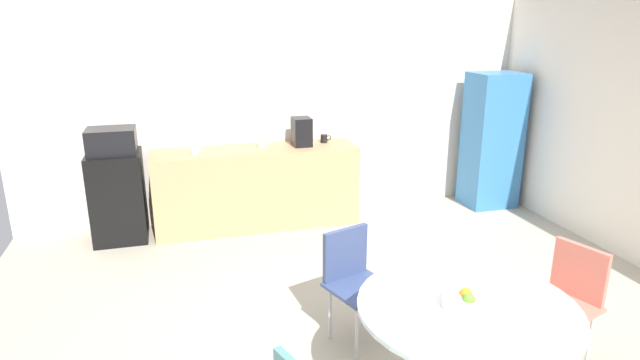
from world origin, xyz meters
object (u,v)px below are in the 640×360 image
at_px(round_table, 466,323).
at_px(mug_red, 262,143).
at_px(chair_coral, 569,291).
at_px(mini_fridge, 118,197).
at_px(mug_green, 324,138).
at_px(microwave, 112,141).
at_px(locker_cabinet, 492,141).
at_px(fruit_bowl, 465,302).
at_px(coffee_maker, 302,132).
at_px(chair_navy, 353,272).
at_px(mug_white, 195,150).

bearing_deg(round_table, mug_red, 99.29).
xyz_separation_m(chair_coral, mug_red, (-1.55, 3.11, 0.43)).
relative_size(mini_fridge, mug_green, 7.36).
bearing_deg(microwave, mini_fridge, 180.00).
bearing_deg(mini_fridge, locker_cabinet, -1.30).
relative_size(locker_cabinet, round_table, 1.34).
relative_size(chair_coral, fruit_bowl, 3.39).
bearing_deg(chair_coral, microwave, 135.35).
height_order(fruit_bowl, coffee_maker, coffee_maker).
xyz_separation_m(mini_fridge, chair_coral, (3.11, -3.07, 0.05)).
bearing_deg(round_table, coffee_maker, 91.93).
bearing_deg(chair_coral, chair_navy, 153.48).
xyz_separation_m(locker_cabinet, chair_navy, (-2.62, -2.31, -0.31)).
height_order(chair_coral, fruit_bowl, fruit_bowl).
xyz_separation_m(chair_navy, mug_white, (-0.96, 2.35, 0.43)).
height_order(chair_navy, mug_white, mug_white).
xyz_separation_m(microwave, fruit_bowl, (2.09, -3.42, -0.29)).
height_order(fruit_bowl, mug_red, mug_red).
bearing_deg(mug_red, coffee_maker, -5.54).
bearing_deg(chair_coral, fruit_bowl, -161.16).
bearing_deg(mug_green, mug_white, -174.44).
bearing_deg(fruit_bowl, locker_cabinet, 55.01).
height_order(locker_cabinet, mug_white, locker_cabinet).
height_order(mug_white, mug_red, same).
distance_m(mini_fridge, locker_cabinet, 4.42).
distance_m(microwave, mug_white, 0.84).
bearing_deg(locker_cabinet, coffee_maker, 177.61).
height_order(locker_cabinet, fruit_bowl, locker_cabinet).
bearing_deg(mini_fridge, mug_red, 1.59).
distance_m(mini_fridge, mug_white, 0.95).
xyz_separation_m(chair_coral, mug_white, (-2.28, 3.00, 0.43)).
distance_m(mini_fridge, round_table, 4.00).
distance_m(mini_fridge, coffee_maker, 2.09).
bearing_deg(fruit_bowl, mug_white, 110.63).
bearing_deg(microwave, fruit_bowl, -58.58).
bearing_deg(coffee_maker, locker_cabinet, -2.39).
relative_size(chair_coral, mug_red, 6.43).
bearing_deg(mug_green, locker_cabinet, -4.85).
xyz_separation_m(microwave, mug_white, (0.82, -0.06, -0.13)).
relative_size(mug_red, coffee_maker, 0.40).
relative_size(microwave, mug_white, 3.72).
relative_size(microwave, locker_cabinet, 0.29).
relative_size(mini_fridge, locker_cabinet, 0.57).
relative_size(locker_cabinet, coffee_maker, 5.19).
bearing_deg(chair_navy, mug_green, 78.46).
bearing_deg(locker_cabinet, mini_fridge, 178.70).
relative_size(mug_white, mug_green, 1.00).
distance_m(chair_coral, fruit_bowl, 1.11).
height_order(mini_fridge, chair_coral, mini_fridge).
relative_size(fruit_bowl, mug_green, 1.90).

